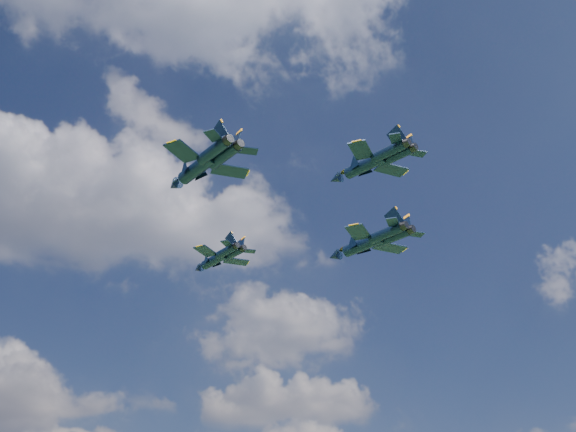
# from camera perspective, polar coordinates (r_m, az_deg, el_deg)

# --- Properties ---
(jet_lead) EXTENTS (10.34, 13.53, 3.33)m
(jet_lead) POSITION_cam_1_polar(r_m,az_deg,el_deg) (122.69, -5.92, -3.49)
(jet_lead) COLOR black
(jet_left) EXTENTS (12.56, 16.69, 4.08)m
(jet_left) POSITION_cam_1_polar(r_m,az_deg,el_deg) (101.08, -7.31, 3.71)
(jet_left) COLOR black
(jet_right) EXTENTS (14.38, 17.17, 4.34)m
(jet_right) POSITION_cam_1_polar(r_m,az_deg,el_deg) (121.17, 5.78, -2.29)
(jet_right) COLOR black
(jet_slot) EXTENTS (11.77, 13.64, 3.48)m
(jet_slot) POSITION_cam_1_polar(r_m,az_deg,el_deg) (97.64, 5.92, 3.95)
(jet_slot) COLOR black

